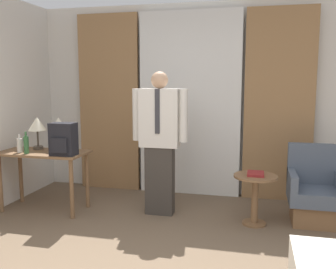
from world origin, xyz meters
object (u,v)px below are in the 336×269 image
object	(u,v)px
desk	(44,161)
table_lamp_left	(37,126)
table_lamp_right	(59,126)
person	(160,138)
backpack	(63,139)
armchair	(315,195)
book	(256,174)
bottle_by_lamp	(26,145)
side_table	(255,191)
bottle_near_edge	(20,145)

from	to	relation	value
desk	table_lamp_left	size ratio (longest dim) A/B	2.62
table_lamp_right	person	bearing A→B (deg)	3.11
table_lamp_left	table_lamp_right	world-z (taller)	same
backpack	armchair	size ratio (longest dim) A/B	0.44
desk	book	distance (m)	2.59
desk	table_lamp_right	world-z (taller)	table_lamp_right
person	backpack	bearing A→B (deg)	-161.83
backpack	book	size ratio (longest dim) A/B	1.66
armchair	book	distance (m)	0.76
bottle_by_lamp	side_table	size ratio (longest dim) A/B	0.47
desk	bottle_by_lamp	distance (m)	0.31
bottle_by_lamp	book	world-z (taller)	bottle_by_lamp
table_lamp_right	person	size ratio (longest dim) A/B	0.24
table_lamp_left	bottle_by_lamp	bearing A→B (deg)	-84.90
side_table	book	size ratio (longest dim) A/B	2.47
bottle_by_lamp	armchair	size ratio (longest dim) A/B	0.30
bottle_near_edge	person	world-z (taller)	person
table_lamp_left	backpack	world-z (taller)	table_lamp_left
side_table	table_lamp_left	bearing A→B (deg)	179.32
backpack	book	bearing A→B (deg)	6.70
bottle_by_lamp	backpack	world-z (taller)	backpack
bottle_near_edge	person	size ratio (longest dim) A/B	0.13
table_lamp_left	person	xyz separation A→B (m)	(1.60, 0.07, -0.12)
bottle_by_lamp	side_table	distance (m)	2.76
backpack	table_lamp_left	bearing A→B (deg)	151.25
table_lamp_right	desk	bearing A→B (deg)	-138.37
backpack	side_table	size ratio (longest dim) A/B	0.67
book	side_table	bearing A→B (deg)	-94.99
table_lamp_left	bottle_near_edge	world-z (taller)	table_lamp_left
backpack	person	size ratio (longest dim) A/B	0.22
desk	bottle_by_lamp	bearing A→B (deg)	-128.55
bottle_by_lamp	person	bearing A→B (deg)	12.95
backpack	desk	bearing A→B (deg)	157.77
bottle_by_lamp	side_table	xyz separation A→B (m)	(2.71, 0.26, -0.47)
table_lamp_left	bottle_near_edge	size ratio (longest dim) A/B	1.89
bottle_near_edge	book	xyz separation A→B (m)	(2.83, 0.22, -0.25)
armchair	side_table	xyz separation A→B (m)	(-0.67, -0.25, 0.07)
side_table	book	distance (m)	0.20
table_lamp_right	backpack	xyz separation A→B (m)	(0.22, -0.28, -0.12)
table_lamp_left	bottle_near_edge	distance (m)	0.34
desk	book	xyz separation A→B (m)	(2.58, 0.11, -0.04)
bottle_near_edge	person	xyz separation A→B (m)	(1.70, 0.32, 0.10)
bottle_near_edge	armchair	xyz separation A→B (m)	(3.50, 0.46, -0.52)
table_lamp_left	table_lamp_right	bearing A→B (deg)	0.00
table_lamp_left	armchair	world-z (taller)	table_lamp_left
person	desk	bearing A→B (deg)	-171.95
desk	table_lamp_right	xyz separation A→B (m)	(0.15, 0.13, 0.43)
desk	bottle_by_lamp	xyz separation A→B (m)	(-0.13, -0.16, 0.23)
book	person	bearing A→B (deg)	175.23
backpack	armchair	xyz separation A→B (m)	(2.89, 0.50, -0.61)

